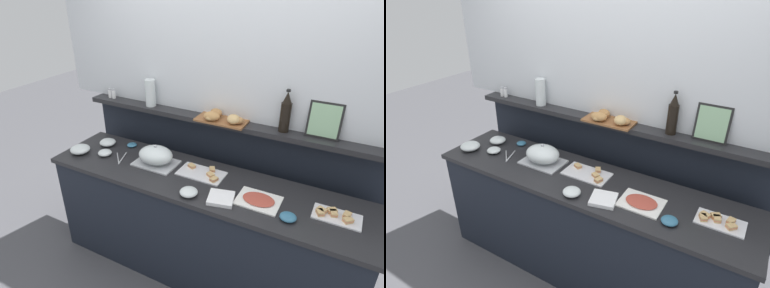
{
  "view_description": "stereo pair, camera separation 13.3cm",
  "coord_description": "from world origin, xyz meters",
  "views": [
    {
      "loc": [
        0.92,
        -1.84,
        2.26
      ],
      "look_at": [
        -0.12,
        0.1,
        1.14
      ],
      "focal_mm": 30.99,
      "sensor_mm": 36.0,
      "label": 1
    },
    {
      "loc": [
        1.03,
        -1.78,
        2.26
      ],
      "look_at": [
        -0.12,
        0.1,
        1.14
      ],
      "focal_mm": 30.99,
      "sensor_mm": 36.0,
      "label": 2
    }
  ],
  "objects": [
    {
      "name": "sandwich_platter_side",
      "position": [
        -0.01,
        0.08,
        0.93
      ],
      "size": [
        0.35,
        0.2,
        0.04
      ],
      "color": "silver",
      "rests_on": "buffet_counter"
    },
    {
      "name": "back_ledge_unit",
      "position": [
        0.0,
        0.48,
        0.65
      ],
      "size": [
        2.59,
        0.22,
        1.25
      ],
      "color": "black",
      "rests_on": "ground_plane"
    },
    {
      "name": "water_carafe",
      "position": [
        -0.68,
        0.4,
        1.36
      ],
      "size": [
        0.09,
        0.09,
        0.23
      ],
      "primitive_type": "cylinder",
      "color": "silver",
      "rests_on": "back_ledge_unit"
    },
    {
      "name": "condiment_bowl_red",
      "position": [
        -0.77,
        0.19,
        0.93
      ],
      "size": [
        0.09,
        0.09,
        0.03
      ],
      "primitive_type": "ellipsoid",
      "color": "teal",
      "rests_on": "buffet_counter"
    },
    {
      "name": "condiment_bowl_dark",
      "position": [
        0.68,
        -0.14,
        0.93
      ],
      "size": [
        0.1,
        0.1,
        0.04
      ],
      "primitive_type": "ellipsoid",
      "color": "teal",
      "rests_on": "buffet_counter"
    },
    {
      "name": "cold_cuts_platter",
      "position": [
        0.47,
        -0.05,
        0.93
      ],
      "size": [
        0.29,
        0.23,
        0.02
      ],
      "color": "white",
      "rests_on": "buffet_counter"
    },
    {
      "name": "salt_shaker",
      "position": [
        -1.14,
        0.4,
        1.29
      ],
      "size": [
        0.03,
        0.03,
        0.09
      ],
      "color": "white",
      "rests_on": "back_ledge_unit"
    },
    {
      "name": "ground_plane",
      "position": [
        0.0,
        0.6,
        0.0
      ],
      "size": [
        12.0,
        12.0,
        0.0
      ],
      "primitive_type": "plane",
      "color": "#4C4C51"
    },
    {
      "name": "glass_bowl_large",
      "position": [
        -0.87,
        -0.04,
        0.94
      ],
      "size": [
        0.11,
        0.11,
        0.05
      ],
      "color": "silver",
      "rests_on": "buffet_counter"
    },
    {
      "name": "buffet_counter",
      "position": [
        0.0,
        0.0,
        0.46
      ],
      "size": [
        2.45,
        0.6,
        0.92
      ],
      "color": "black",
      "rests_on": "ground_plane"
    },
    {
      "name": "glass_bowl_small",
      "position": [
        -0.97,
        0.11,
        0.94
      ],
      "size": [
        0.14,
        0.14,
        0.06
      ],
      "color": "silver",
      "rests_on": "buffet_counter"
    },
    {
      "name": "napkin_stack",
      "position": [
        0.24,
        -0.15,
        0.93
      ],
      "size": [
        0.21,
        0.21,
        0.03
      ],
      "primitive_type": "cube",
      "rotation": [
        0.0,
        0.0,
        0.24
      ],
      "color": "white",
      "rests_on": "buffet_counter"
    },
    {
      "name": "bread_basket",
      "position": [
        0.0,
        0.36,
        1.28
      ],
      "size": [
        0.4,
        0.27,
        0.08
      ],
      "color": "brown",
      "rests_on": "back_ledge_unit"
    },
    {
      "name": "sandwich_platter_rear",
      "position": [
        0.94,
        0.02,
        0.93
      ],
      "size": [
        0.29,
        0.16,
        0.04
      ],
      "color": "silver",
      "rests_on": "buffet_counter"
    },
    {
      "name": "upper_wall_panel",
      "position": [
        0.0,
        0.5,
        1.92
      ],
      "size": [
        3.19,
        0.08,
        1.35
      ],
      "primitive_type": "cube",
      "color": "silver",
      "rests_on": "back_ledge_unit"
    },
    {
      "name": "serving_tongs",
      "position": [
        -0.72,
        -0.03,
        0.92
      ],
      "size": [
        0.13,
        0.18,
        0.01
      ],
      "color": "#B7BABF",
      "rests_on": "buffet_counter"
    },
    {
      "name": "wine_bottle_dark",
      "position": [
        0.47,
        0.41,
        1.39
      ],
      "size": [
        0.08,
        0.08,
        0.32
      ],
      "color": "black",
      "rests_on": "back_ledge_unit"
    },
    {
      "name": "pepper_shaker",
      "position": [
        -1.1,
        0.4,
        1.29
      ],
      "size": [
        0.03,
        0.03,
        0.09
      ],
      "color": "white",
      "rests_on": "back_ledge_unit"
    },
    {
      "name": "framed_picture",
      "position": [
        0.74,
        0.44,
        1.37
      ],
      "size": [
        0.23,
        0.06,
        0.25
      ],
      "color": "black",
      "rests_on": "back_ledge_unit"
    },
    {
      "name": "serving_cloche",
      "position": [
        -0.41,
        0.04,
        0.99
      ],
      "size": [
        0.34,
        0.24,
        0.17
      ],
      "color": "#B7BABF",
      "rests_on": "buffet_counter"
    },
    {
      "name": "glass_bowl_medium",
      "position": [
        -1.08,
        -0.1,
        0.95
      ],
      "size": [
        0.16,
        0.16,
        0.07
      ],
      "color": "silver",
      "rests_on": "buffet_counter"
    },
    {
      "name": "glass_bowl_extra",
      "position": [
        0.02,
        -0.21,
        0.94
      ],
      "size": [
        0.13,
        0.13,
        0.05
      ],
      "color": "silver",
      "rests_on": "buffet_counter"
    }
  ]
}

